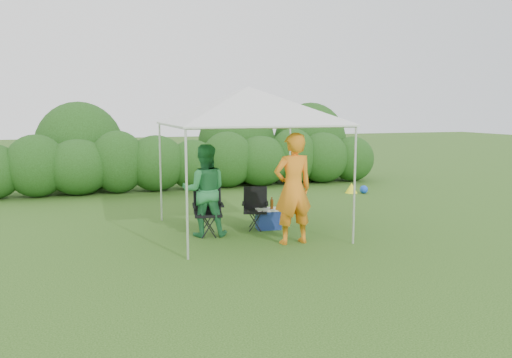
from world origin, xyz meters
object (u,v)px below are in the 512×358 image
object	(u,v)px
chair_right	(255,205)
man	(293,189)
chair_left	(208,207)
cooler	(268,219)
canopy	(248,106)
woman	(205,190)

from	to	relation	value
chair_right	man	distance (m)	1.41
chair_left	cooler	size ratio (longest dim) A/B	1.77
canopy	woman	distance (m)	1.82
chair_right	cooler	bearing A→B (deg)	-6.31
canopy	chair_left	bearing A→B (deg)	-179.37
woman	cooler	bearing A→B (deg)	-162.01
chair_right	cooler	distance (m)	0.38
canopy	man	bearing A→B (deg)	-67.02
chair_left	woman	size ratio (longest dim) A/B	0.54
chair_right	woman	size ratio (longest dim) A/B	0.48
canopy	woman	size ratio (longest dim) A/B	1.77
cooler	canopy	bearing A→B (deg)	-167.49
cooler	woman	bearing A→B (deg)	-167.79
man	cooler	size ratio (longest dim) A/B	3.76
chair_left	chair_right	bearing A→B (deg)	19.06
cooler	man	bearing A→B (deg)	-81.33
woman	cooler	world-z (taller)	woman
man	woman	distance (m)	1.73
man	woman	size ratio (longest dim) A/B	1.14
chair_left	man	distance (m)	1.77
chair_left	man	bearing A→B (deg)	-30.92
chair_left	woman	xyz separation A→B (m)	(-0.07, -0.07, 0.34)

